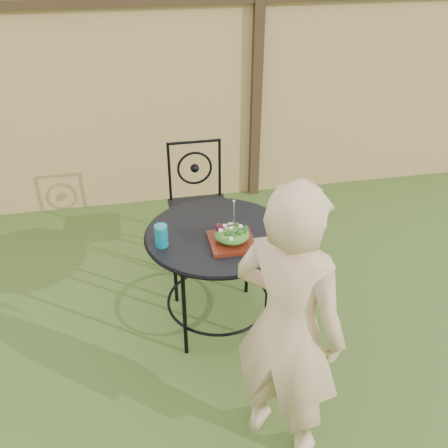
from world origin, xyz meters
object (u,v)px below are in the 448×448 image
at_px(diner, 288,329).
at_px(patio_chair, 198,202).
at_px(patio_table, 218,251).
at_px(salad_plate, 232,242).

bearing_deg(diner, patio_chair, -39.86).
distance_m(patio_table, salad_plate, 0.21).
relative_size(patio_table, patio_chair, 0.97).
bearing_deg(patio_chair, diner, -85.22).
bearing_deg(patio_table, salad_plate, -66.63).
bearing_deg(patio_chair, salad_plate, -86.33).
height_order(patio_chair, diner, diner).
relative_size(patio_table, salad_plate, 3.42).
bearing_deg(patio_table, patio_chair, 90.12).
distance_m(patio_table, diner, 0.99).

